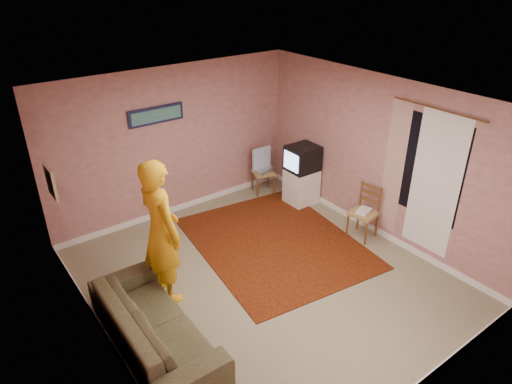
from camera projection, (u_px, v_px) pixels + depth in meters
ground at (264, 277)px, 6.57m from camera, size 5.00×5.00×0.00m
wall_back at (175, 143)px, 7.75m from camera, size 4.50×0.02×2.60m
wall_front at (430, 300)px, 4.19m from camera, size 4.50×0.02×2.60m
wall_left at (95, 258)px, 4.78m from camera, size 0.02×5.00×2.60m
wall_right at (377, 158)px, 7.17m from camera, size 0.02×5.00×2.60m
ceiling at (265, 101)px, 5.38m from camera, size 4.50×5.00×0.02m
baseboard_back at (181, 207)px, 8.32m from camera, size 4.50×0.02×0.10m
baseboard_left at (113, 345)px, 5.36m from camera, size 0.02×5.00×0.10m
baseboard_right at (368, 226)px, 7.74m from camera, size 0.02×5.00×0.10m
window at (428, 168)px, 6.46m from camera, size 0.01×1.10×1.50m
curtain_sheer at (435, 185)px, 6.43m from camera, size 0.01×0.75×2.10m
curtain_floral at (394, 169)px, 6.92m from camera, size 0.01×0.35×2.10m
curtain_rod at (438, 109)px, 6.03m from camera, size 0.02×1.40×0.02m
picture_back at (156, 115)px, 7.32m from camera, size 0.95×0.04×0.28m
picture_left at (51, 182)px, 5.82m from camera, size 0.04×0.38×0.42m
area_rug at (275, 242)px, 7.37m from camera, size 2.70×3.21×0.02m
tv_cabinet at (301, 186)px, 8.45m from camera, size 0.52×0.47×0.66m
crt_tv at (302, 158)px, 8.18m from camera, size 0.55×0.49×0.46m
chair_a at (263, 167)px, 8.72m from camera, size 0.49×0.48×0.47m
dvd_player at (263, 170)px, 8.75m from camera, size 0.42×0.33×0.06m
blue_throw at (261, 158)px, 8.68m from camera, size 0.40×0.05×0.42m
chair_b at (364, 207)px, 7.29m from camera, size 0.45×0.47×0.49m
game_console at (364, 211)px, 7.32m from camera, size 0.28×0.24×0.05m
sofa at (154, 324)px, 5.29m from camera, size 0.87×2.16×0.63m
person at (161, 232)px, 5.80m from camera, size 0.52×0.76×2.00m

